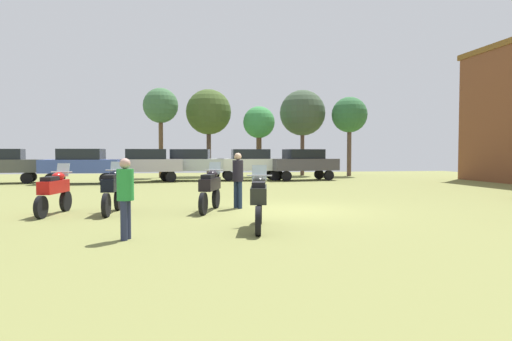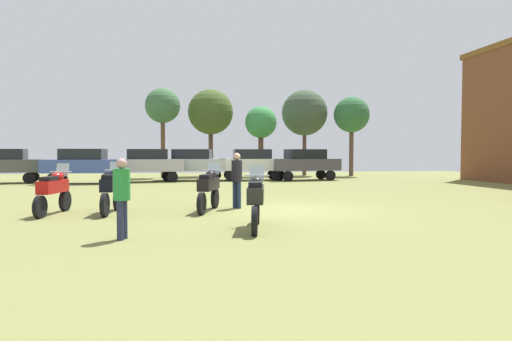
{
  "view_description": "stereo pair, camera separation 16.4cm",
  "coord_description": "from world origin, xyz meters",
  "px_view_note": "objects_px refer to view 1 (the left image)",
  "views": [
    {
      "loc": [
        -3.39,
        -13.09,
        1.8
      ],
      "look_at": [
        -0.4,
        4.2,
        1.08
      ],
      "focal_mm": 30.71,
      "sensor_mm": 36.0,
      "label": 1
    },
    {
      "loc": [
        -3.23,
        -13.12,
        1.8
      ],
      "look_at": [
        -0.4,
        4.2,
        1.08
      ],
      "focal_mm": 30.71,
      "sensor_mm": 36.0,
      "label": 2
    }
  ],
  "objects_px": {
    "motorcycle_6": "(113,188)",
    "person_1": "(238,176)",
    "car_1": "(250,162)",
    "tree_1": "(209,112)",
    "car_6": "(82,163)",
    "tree_4": "(303,113)",
    "tree_5": "(161,107)",
    "car_2": "(1,163)",
    "tree_2": "(349,115)",
    "motorcycle_5": "(259,198)",
    "car_3": "(303,162)",
    "tree_6": "(259,123)",
    "car_5": "(191,162)",
    "motorcycle_4": "(54,190)",
    "person_2": "(125,192)",
    "motorcycle_8": "(210,187)",
    "car_4": "(145,163)"
  },
  "relations": [
    {
      "from": "motorcycle_6",
      "to": "person_1",
      "type": "height_order",
      "value": "person_1"
    },
    {
      "from": "car_1",
      "to": "tree_1",
      "type": "bearing_deg",
      "value": 25.6
    },
    {
      "from": "car_6",
      "to": "tree_4",
      "type": "height_order",
      "value": "tree_4"
    },
    {
      "from": "person_1",
      "to": "tree_5",
      "type": "height_order",
      "value": "tree_5"
    },
    {
      "from": "car_2",
      "to": "tree_2",
      "type": "relative_size",
      "value": 0.75
    },
    {
      "from": "tree_1",
      "to": "tree_2",
      "type": "distance_m",
      "value": 10.71
    },
    {
      "from": "motorcycle_5",
      "to": "motorcycle_6",
      "type": "distance_m",
      "value": 4.98
    },
    {
      "from": "car_3",
      "to": "tree_6",
      "type": "distance_m",
      "value": 6.01
    },
    {
      "from": "person_1",
      "to": "tree_2",
      "type": "distance_m",
      "value": 21.3
    },
    {
      "from": "car_1",
      "to": "tree_2",
      "type": "relative_size",
      "value": 0.72
    },
    {
      "from": "car_2",
      "to": "tree_6",
      "type": "bearing_deg",
      "value": -81.54
    },
    {
      "from": "car_1",
      "to": "tree_6",
      "type": "bearing_deg",
      "value": -15.39
    },
    {
      "from": "car_2",
      "to": "car_5",
      "type": "relative_size",
      "value": 0.99
    },
    {
      "from": "car_1",
      "to": "tree_4",
      "type": "bearing_deg",
      "value": -41.72
    },
    {
      "from": "motorcycle_6",
      "to": "tree_1",
      "type": "xyz_separation_m",
      "value": [
        4.08,
        20.0,
        4.09
      ]
    },
    {
      "from": "car_2",
      "to": "tree_4",
      "type": "height_order",
      "value": "tree_4"
    },
    {
      "from": "motorcycle_4",
      "to": "person_2",
      "type": "height_order",
      "value": "person_2"
    },
    {
      "from": "tree_4",
      "to": "motorcycle_4",
      "type": "bearing_deg",
      "value": -123.13
    },
    {
      "from": "motorcycle_4",
      "to": "tree_6",
      "type": "bearing_deg",
      "value": 73.66
    },
    {
      "from": "motorcycle_8",
      "to": "tree_1",
      "type": "height_order",
      "value": "tree_1"
    },
    {
      "from": "tree_5",
      "to": "tree_4",
      "type": "bearing_deg",
      "value": 6.88
    },
    {
      "from": "motorcycle_4",
      "to": "car_6",
      "type": "relative_size",
      "value": 0.49
    },
    {
      "from": "motorcycle_6",
      "to": "motorcycle_8",
      "type": "xyz_separation_m",
      "value": [
        2.84,
        -0.01,
        -0.01
      ]
    },
    {
      "from": "motorcycle_4",
      "to": "car_5",
      "type": "height_order",
      "value": "car_5"
    },
    {
      "from": "car_5",
      "to": "tree_4",
      "type": "relative_size",
      "value": 0.68
    },
    {
      "from": "motorcycle_4",
      "to": "motorcycle_8",
      "type": "height_order",
      "value": "motorcycle_8"
    },
    {
      "from": "person_2",
      "to": "tree_2",
      "type": "height_order",
      "value": "tree_2"
    },
    {
      "from": "person_1",
      "to": "tree_5",
      "type": "bearing_deg",
      "value": -32.02
    },
    {
      "from": "person_2",
      "to": "tree_1",
      "type": "xyz_separation_m",
      "value": [
        3.22,
        24.06,
        3.85
      ]
    },
    {
      "from": "car_3",
      "to": "tree_6",
      "type": "height_order",
      "value": "tree_6"
    },
    {
      "from": "motorcycle_8",
      "to": "tree_5",
      "type": "bearing_deg",
      "value": 114.71
    },
    {
      "from": "motorcycle_6",
      "to": "tree_5",
      "type": "relative_size",
      "value": 0.34
    },
    {
      "from": "motorcycle_6",
      "to": "car_6",
      "type": "xyz_separation_m",
      "value": [
        -3.63,
        13.13,
        0.43
      ]
    },
    {
      "from": "tree_1",
      "to": "car_5",
      "type": "bearing_deg",
      "value": -106.46
    },
    {
      "from": "car_6",
      "to": "person_2",
      "type": "xyz_separation_m",
      "value": [
        4.48,
        -17.19,
        -0.2
      ]
    },
    {
      "from": "car_4",
      "to": "tree_1",
      "type": "relative_size",
      "value": 0.68
    },
    {
      "from": "tree_5",
      "to": "tree_2",
      "type": "bearing_deg",
      "value": -0.51
    },
    {
      "from": "person_1",
      "to": "tree_4",
      "type": "bearing_deg",
      "value": -63.44
    },
    {
      "from": "car_1",
      "to": "person_2",
      "type": "distance_m",
      "value": 19.56
    },
    {
      "from": "motorcycle_6",
      "to": "person_1",
      "type": "distance_m",
      "value": 3.81
    },
    {
      "from": "motorcycle_6",
      "to": "tree_2",
      "type": "relative_size",
      "value": 0.36
    },
    {
      "from": "motorcycle_4",
      "to": "person_2",
      "type": "bearing_deg",
      "value": -49.08
    },
    {
      "from": "tree_1",
      "to": "tree_6",
      "type": "distance_m",
      "value": 3.9
    },
    {
      "from": "motorcycle_5",
      "to": "car_4",
      "type": "xyz_separation_m",
      "value": [
        -3.91,
        17.42,
        0.44
      ]
    },
    {
      "from": "motorcycle_6",
      "to": "motorcycle_8",
      "type": "bearing_deg",
      "value": 4.26
    },
    {
      "from": "tree_5",
      "to": "person_2",
      "type": "bearing_deg",
      "value": -89.34
    },
    {
      "from": "motorcycle_5",
      "to": "tree_2",
      "type": "height_order",
      "value": "tree_2"
    },
    {
      "from": "motorcycle_4",
      "to": "tree_1",
      "type": "bearing_deg",
      "value": 84.02
    },
    {
      "from": "motorcycle_4",
      "to": "person_1",
      "type": "distance_m",
      "value": 5.4
    },
    {
      "from": "tree_2",
      "to": "tree_5",
      "type": "bearing_deg",
      "value": 179.49
    }
  ]
}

